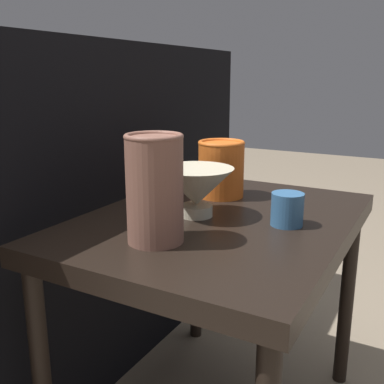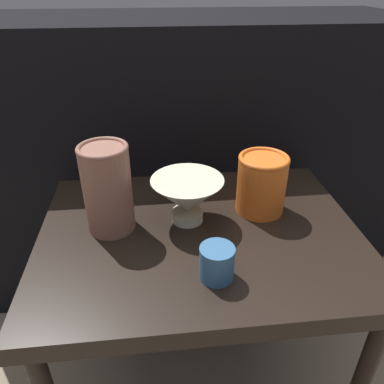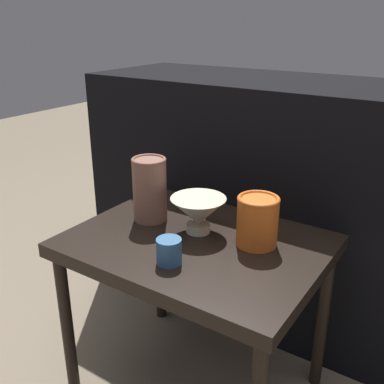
# 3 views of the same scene
# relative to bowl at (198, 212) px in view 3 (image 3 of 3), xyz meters

# --- Properties ---
(table) EXTENTS (0.69, 0.52, 0.52)m
(table) POSITION_rel_bowl_xyz_m (0.02, -0.04, -0.12)
(table) COLOR black
(table) RESTS_ON ground_plane
(couch_backdrop) EXTENTS (1.42, 0.50, 0.90)m
(couch_backdrop) POSITION_rel_bowl_xyz_m (0.02, 0.51, -0.14)
(couch_backdrop) COLOR black
(couch_backdrop) RESTS_ON ground_plane
(bowl) EXTENTS (0.16, 0.16, 0.10)m
(bowl) POSITION_rel_bowl_xyz_m (0.00, 0.00, 0.00)
(bowl) COLOR beige
(bowl) RESTS_ON table
(vase_textured_left) EXTENTS (0.10, 0.10, 0.19)m
(vase_textured_left) POSITION_rel_bowl_xyz_m (-0.17, -0.01, 0.04)
(vase_textured_left) COLOR brown
(vase_textured_left) RESTS_ON table
(vase_colorful_right) EXTENTS (0.11, 0.11, 0.14)m
(vase_colorful_right) POSITION_rel_bowl_xyz_m (0.17, 0.02, 0.01)
(vase_colorful_right) COLOR orange
(vase_colorful_right) RESTS_ON table
(cup) EXTENTS (0.06, 0.06, 0.07)m
(cup) POSITION_rel_bowl_xyz_m (0.03, -0.19, -0.03)
(cup) COLOR #33608E
(cup) RESTS_ON table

